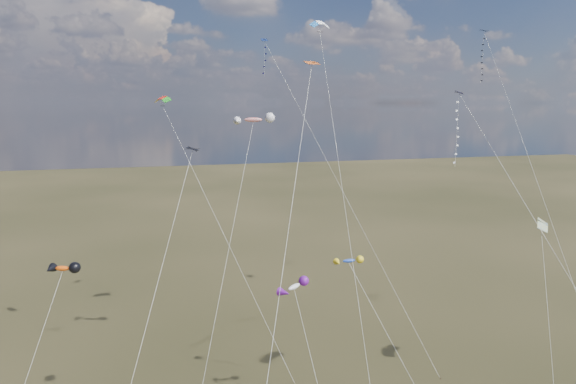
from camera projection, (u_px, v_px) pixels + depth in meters
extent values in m
cube|color=black|center=(484.00, 31.00, 63.47)|extent=(1.27, 1.25, 0.35)
cylinder|color=silver|center=(541.00, 191.00, 52.82)|extent=(3.60, 27.78, 35.54)
cube|color=#0E1C4A|center=(264.00, 40.00, 61.57)|extent=(0.81, 0.74, 0.36)
cylinder|color=silver|center=(343.00, 192.00, 55.91)|extent=(12.89, 21.38, 34.19)
cube|color=#332316|center=(441.00, 378.00, 50.24)|extent=(0.10, 0.10, 0.12)
cube|color=black|center=(193.00, 149.00, 37.10)|extent=(1.01, 1.03, 0.25)
cylinder|color=silver|center=(138.00, 358.00, 30.52)|extent=(8.38, 15.86, 23.41)
cube|color=#0E0D44|center=(459.00, 92.00, 41.48)|extent=(0.81, 0.83, 0.24)
cube|color=#E15C1A|center=(312.00, 63.00, 36.47)|extent=(1.08, 1.05, 0.29)
cylinder|color=silver|center=(275.00, 322.00, 28.24)|extent=(10.15, 19.95, 29.51)
cylinder|color=silver|center=(346.00, 207.00, 44.99)|extent=(3.98, 27.86, 35.32)
cylinder|color=silver|center=(550.00, 323.00, 44.58)|extent=(5.54, 9.99, 15.58)
cylinder|color=silver|center=(229.00, 241.00, 49.23)|extent=(11.05, 18.88, 27.24)
ellipsoid|color=#F0520C|center=(62.00, 268.00, 40.61)|extent=(2.44, 1.61, 1.01)
cylinder|color=silver|center=(27.00, 374.00, 37.95)|extent=(4.74, 6.84, 13.77)
ellipsoid|color=white|center=(294.00, 287.00, 38.39)|extent=(2.70, 2.41, 0.89)
ellipsoid|color=red|center=(253.00, 120.00, 52.45)|extent=(3.95, 2.06, 1.23)
cylinder|color=silver|center=(225.00, 268.00, 44.56)|extent=(8.92, 18.73, 25.00)
ellipsoid|color=#1A3EB1|center=(349.00, 261.00, 43.88)|extent=(2.25, 0.73, 0.71)
cylinder|color=silver|center=(399.00, 354.00, 41.36)|extent=(5.36, 9.10, 13.37)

